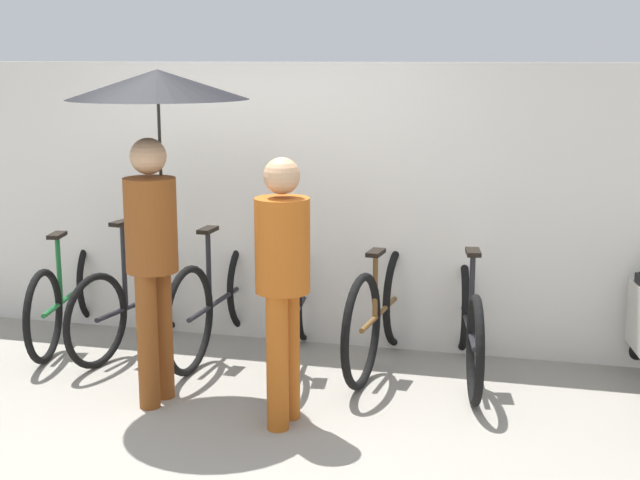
{
  "coord_description": "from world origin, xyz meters",
  "views": [
    {
      "loc": [
        1.97,
        -4.54,
        2.15
      ],
      "look_at": [
        0.61,
        0.86,
        1.0
      ],
      "focal_mm": 50.0,
      "sensor_mm": 36.0,
      "label": 1
    }
  ],
  "objects_px": {
    "parked_bicycle_4": "(382,310)",
    "pedestrian_leading": "(156,136)",
    "parked_bicycle_1": "(141,299)",
    "pedestrian_center": "(283,272)",
    "parked_bicycle_5": "(468,322)",
    "parked_bicycle_3": "(295,311)",
    "parked_bicycle_2": "(220,298)",
    "parked_bicycle_0": "(70,293)"
  },
  "relations": [
    {
      "from": "parked_bicycle_0",
      "to": "parked_bicycle_5",
      "type": "distance_m",
      "value": 3.05
    },
    {
      "from": "pedestrian_center",
      "to": "parked_bicycle_1",
      "type": "bearing_deg",
      "value": 147.61
    },
    {
      "from": "parked_bicycle_4",
      "to": "pedestrian_center",
      "type": "height_order",
      "value": "pedestrian_center"
    },
    {
      "from": "pedestrian_leading",
      "to": "parked_bicycle_3",
      "type": "bearing_deg",
      "value": 61.17
    },
    {
      "from": "parked_bicycle_3",
      "to": "parked_bicycle_5",
      "type": "bearing_deg",
      "value": -95.81
    },
    {
      "from": "parked_bicycle_4",
      "to": "pedestrian_center",
      "type": "relative_size",
      "value": 1.09
    },
    {
      "from": "parked_bicycle_3",
      "to": "pedestrian_center",
      "type": "distance_m",
      "value": 1.26
    },
    {
      "from": "parked_bicycle_2",
      "to": "parked_bicycle_3",
      "type": "height_order",
      "value": "parked_bicycle_3"
    },
    {
      "from": "parked_bicycle_2",
      "to": "pedestrian_center",
      "type": "bearing_deg",
      "value": -142.74
    },
    {
      "from": "pedestrian_center",
      "to": "parked_bicycle_2",
      "type": "bearing_deg",
      "value": 130.82
    },
    {
      "from": "parked_bicycle_0",
      "to": "parked_bicycle_4",
      "type": "bearing_deg",
      "value": -100.39
    },
    {
      "from": "parked_bicycle_3",
      "to": "pedestrian_center",
      "type": "bearing_deg",
      "value": -175.18
    },
    {
      "from": "parked_bicycle_1",
      "to": "pedestrian_center",
      "type": "height_order",
      "value": "pedestrian_center"
    },
    {
      "from": "pedestrian_leading",
      "to": "pedestrian_center",
      "type": "xyz_separation_m",
      "value": [
        0.86,
        -0.22,
        -0.75
      ]
    },
    {
      "from": "parked_bicycle_0",
      "to": "parked_bicycle_3",
      "type": "relative_size",
      "value": 1.03
    },
    {
      "from": "pedestrian_center",
      "to": "parked_bicycle_0",
      "type": "bearing_deg",
      "value": 156.21
    },
    {
      "from": "parked_bicycle_0",
      "to": "parked_bicycle_2",
      "type": "height_order",
      "value": "parked_bicycle_2"
    },
    {
      "from": "parked_bicycle_0",
      "to": "pedestrian_center",
      "type": "bearing_deg",
      "value": -130.16
    },
    {
      "from": "parked_bicycle_0",
      "to": "parked_bicycle_4",
      "type": "relative_size",
      "value": 1.01
    },
    {
      "from": "parked_bicycle_5",
      "to": "pedestrian_center",
      "type": "height_order",
      "value": "pedestrian_center"
    },
    {
      "from": "parked_bicycle_3",
      "to": "pedestrian_center",
      "type": "xyz_separation_m",
      "value": [
        0.24,
        -1.1,
        0.56
      ]
    },
    {
      "from": "parked_bicycle_4",
      "to": "parked_bicycle_2",
      "type": "bearing_deg",
      "value": 94.0
    },
    {
      "from": "parked_bicycle_4",
      "to": "parked_bicycle_5",
      "type": "relative_size",
      "value": 0.98
    },
    {
      "from": "parked_bicycle_2",
      "to": "pedestrian_leading",
      "type": "distance_m",
      "value": 1.62
    },
    {
      "from": "pedestrian_leading",
      "to": "parked_bicycle_2",
      "type": "bearing_deg",
      "value": 95.47
    },
    {
      "from": "parked_bicycle_0",
      "to": "parked_bicycle_5",
      "type": "bearing_deg",
      "value": -101.26
    },
    {
      "from": "parked_bicycle_2",
      "to": "parked_bicycle_5",
      "type": "height_order",
      "value": "parked_bicycle_2"
    },
    {
      "from": "parked_bicycle_3",
      "to": "pedestrian_center",
      "type": "height_order",
      "value": "pedestrian_center"
    },
    {
      "from": "parked_bicycle_4",
      "to": "pedestrian_center",
      "type": "bearing_deg",
      "value": 167.84
    },
    {
      "from": "parked_bicycle_3",
      "to": "parked_bicycle_4",
      "type": "distance_m",
      "value": 0.62
    },
    {
      "from": "parked_bicycle_3",
      "to": "parked_bicycle_4",
      "type": "relative_size",
      "value": 0.98
    },
    {
      "from": "parked_bicycle_4",
      "to": "pedestrian_leading",
      "type": "bearing_deg",
      "value": 133.31
    },
    {
      "from": "parked_bicycle_2",
      "to": "parked_bicycle_4",
      "type": "relative_size",
      "value": 1.07
    },
    {
      "from": "parked_bicycle_1",
      "to": "pedestrian_center",
      "type": "bearing_deg",
      "value": -117.92
    },
    {
      "from": "parked_bicycle_0",
      "to": "parked_bicycle_1",
      "type": "bearing_deg",
      "value": -103.3
    },
    {
      "from": "parked_bicycle_4",
      "to": "pedestrian_center",
      "type": "xyz_separation_m",
      "value": [
        -0.37,
        -1.18,
        0.53
      ]
    },
    {
      "from": "parked_bicycle_1",
      "to": "parked_bicycle_3",
      "type": "bearing_deg",
      "value": -81.71
    },
    {
      "from": "parked_bicycle_4",
      "to": "pedestrian_leading",
      "type": "relative_size",
      "value": 0.84
    },
    {
      "from": "parked_bicycle_1",
      "to": "parked_bicycle_3",
      "type": "xyz_separation_m",
      "value": [
        1.22,
        -0.04,
        0.01
      ]
    },
    {
      "from": "parked_bicycle_0",
      "to": "parked_bicycle_5",
      "type": "relative_size",
      "value": 1.0
    },
    {
      "from": "parked_bicycle_2",
      "to": "parked_bicycle_5",
      "type": "bearing_deg",
      "value": -90.01
    },
    {
      "from": "parked_bicycle_0",
      "to": "parked_bicycle_2",
      "type": "bearing_deg",
      "value": -98.92
    }
  ]
}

